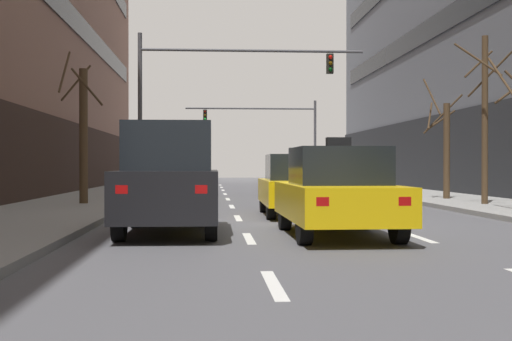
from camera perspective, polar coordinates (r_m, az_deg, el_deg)
The scene contains 28 objects.
ground_plane at distance 16.12m, azimuth 4.57°, elevation -4.47°, with size 120.00×120.00×0.00m, color #515156.
sidewalk_left at distance 16.56m, azimuth -19.65°, elevation -4.12°, with size 3.99×80.00×0.14m, color gray.
lane_stripe_l1_s2 at distance 8.04m, azimuth 1.47°, elevation -9.40°, with size 0.16×2.00×0.01m, color silver.
lane_stripe_l1_s3 at distance 12.98m, azimuth -0.59°, elevation -5.64°, with size 0.16×2.00×0.01m, color silver.
lane_stripe_l1_s4 at distance 17.96m, azimuth -1.50°, elevation -3.95°, with size 0.16×2.00×0.01m, color silver.
lane_stripe_l1_s5 at distance 22.94m, azimuth -2.02°, elevation -2.99°, with size 0.16×2.00×0.01m, color silver.
lane_stripe_l1_s6 at distance 27.93m, azimuth -2.35°, elevation -2.38°, with size 0.16×2.00×0.01m, color silver.
lane_stripe_l1_s7 at distance 32.93m, azimuth -2.58°, elevation -1.95°, with size 0.16×2.00×0.01m, color silver.
lane_stripe_l1_s8 at distance 37.92m, azimuth -2.75°, elevation -1.64°, with size 0.16×2.00×0.01m, color silver.
lane_stripe_l1_s9 at distance 42.92m, azimuth -2.88°, elevation -1.40°, with size 0.16×2.00×0.01m, color silver.
lane_stripe_l1_s10 at distance 47.91m, azimuth -2.98°, elevation -1.20°, with size 0.16×2.00×0.01m, color silver.
lane_stripe_l2_s3 at distance 13.56m, azimuth 13.27°, elevation -5.39°, with size 0.16×2.00×0.01m, color silver.
lane_stripe_l2_s4 at distance 18.38m, azimuth 8.66°, elevation -3.85°, with size 0.16×2.00×0.01m, color silver.
lane_stripe_l2_s5 at distance 23.27m, azimuth 5.99°, elevation -2.95°, with size 0.16×2.00×0.01m, color silver.
lane_stripe_l2_s6 at distance 28.20m, azimuth 4.25°, elevation -2.35°, with size 0.16×2.00×0.01m, color silver.
lane_stripe_l2_s7 at distance 33.16m, azimuth 3.03°, elevation -1.94°, with size 0.16×2.00×0.01m, color silver.
lane_stripe_l2_s8 at distance 38.12m, azimuth 2.13°, elevation -1.63°, with size 0.16×2.00×0.01m, color silver.
lane_stripe_l2_s9 at distance 43.09m, azimuth 1.43°, elevation -1.39°, with size 0.16×2.00×0.01m, color silver.
lane_stripe_l2_s10 at distance 48.07m, azimuth 0.88°, elevation -1.20°, with size 0.16×2.00×0.01m, color silver.
taxi_driving_0 at distance 18.82m, azimuth 3.40°, elevation -1.25°, with size 1.92×4.48×1.85m.
taxi_driving_1 at distance 28.24m, azimuth -5.84°, elevation -0.14°, with size 1.91×4.55×2.38m.
car_driving_2 at distance 13.97m, azimuth -7.12°, elevation -0.71°, with size 1.93×4.57×2.21m.
taxi_driving_3 at distance 13.40m, azimuth 6.70°, elevation -1.82°, with size 1.97×4.61×1.91m.
traffic_signal_0 at distance 29.25m, azimuth -3.98°, elevation 7.05°, with size 9.53×0.35×6.77m.
traffic_signal_1 at distance 49.66m, azimuth 1.48°, elevation 3.72°, with size 9.42×0.34×5.91m.
street_tree_0 at distance 23.33m, azimuth 18.39°, elevation 4.43°, with size 2.09×2.10×5.38m.
street_tree_1 at distance 26.63m, azimuth 15.38°, elevation 2.02°, with size 1.69×1.61×4.51m.
street_tree_2 at distance 23.15m, azimuth -14.12°, elevation 3.10°, with size 1.46×1.46×5.04m.
Camera 1 is at (-2.36, -15.89, 1.38)m, focal length 48.36 mm.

